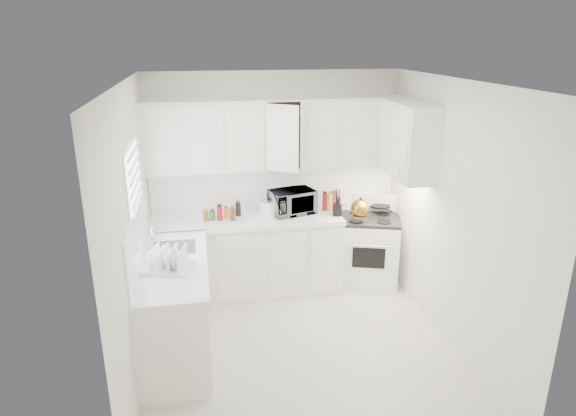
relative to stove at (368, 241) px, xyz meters
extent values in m
plane|color=silver|center=(-1.12, -1.28, -0.55)|extent=(3.20, 3.20, 0.00)
plane|color=white|center=(-1.12, -1.28, 2.05)|extent=(3.20, 3.20, 0.00)
plane|color=white|center=(-1.12, 0.32, 0.75)|extent=(3.00, 0.00, 3.00)
plane|color=white|center=(-1.12, -2.88, 0.75)|extent=(3.00, 0.00, 3.00)
plane|color=white|center=(-2.62, -1.28, 0.75)|extent=(0.00, 3.20, 3.20)
plane|color=white|center=(0.38, -1.28, 0.75)|extent=(0.00, 3.20, 3.20)
cube|color=white|center=(-1.51, 0.01, 0.37)|extent=(2.24, 0.64, 0.05)
cube|color=white|center=(-2.31, -1.08, 0.37)|extent=(0.64, 1.62, 0.05)
cube|color=white|center=(-1.12, 0.31, 0.67)|extent=(2.98, 0.02, 0.55)
cube|color=white|center=(-2.61, -1.08, 0.67)|extent=(0.02, 1.60, 0.55)
imported|color=gray|center=(-0.95, 0.10, 0.57)|extent=(0.57, 0.42, 0.35)
cylinder|color=white|center=(-1.09, 0.18, 0.53)|extent=(0.12, 0.12, 0.27)
cylinder|color=brown|center=(-1.97, 0.14, 0.46)|extent=(0.06, 0.06, 0.13)
cylinder|color=#246D30|center=(-1.89, 0.05, 0.46)|extent=(0.06, 0.06, 0.13)
cylinder|color=#AC1717|center=(-1.82, 0.14, 0.46)|extent=(0.06, 0.06, 0.13)
cylinder|color=gold|center=(-1.74, 0.05, 0.46)|extent=(0.06, 0.06, 0.13)
cylinder|color=brown|center=(-1.67, 0.14, 0.46)|extent=(0.06, 0.06, 0.13)
cylinder|color=black|center=(-1.59, 0.05, 0.46)|extent=(0.06, 0.06, 0.13)
cylinder|color=#AC1717|center=(-0.54, 0.18, 0.49)|extent=(0.06, 0.06, 0.19)
cylinder|color=gold|center=(-0.48, 0.12, 0.49)|extent=(0.06, 0.06, 0.19)
cylinder|color=brown|center=(-0.43, 0.18, 0.49)|extent=(0.06, 0.06, 0.19)
cylinder|color=black|center=(-0.37, 0.12, 0.49)|extent=(0.06, 0.06, 0.19)
camera|label=1|loc=(-2.00, -5.51, 2.41)|focal=31.44mm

